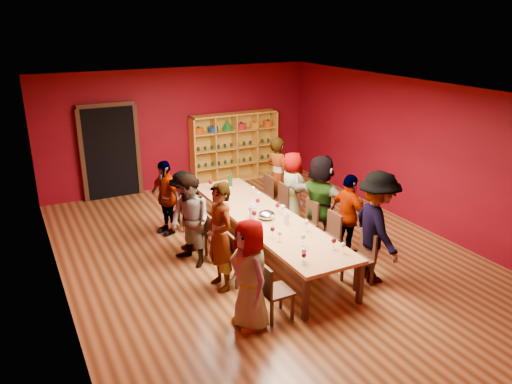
% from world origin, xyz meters
% --- Properties ---
extents(room_shell, '(7.10, 9.10, 3.04)m').
position_xyz_m(room_shell, '(0.00, 0.00, 1.50)').
color(room_shell, '#5C3118').
rests_on(room_shell, ground).
extents(tasting_table, '(1.10, 4.50, 0.75)m').
position_xyz_m(tasting_table, '(0.00, 0.00, 0.70)').
color(tasting_table, '#B17949').
rests_on(tasting_table, ground).
extents(doorway, '(1.40, 0.17, 2.30)m').
position_xyz_m(doorway, '(-1.80, 4.43, 1.12)').
color(doorway, black).
rests_on(doorway, ground).
extents(shelving_unit, '(2.40, 0.40, 1.80)m').
position_xyz_m(shelving_unit, '(1.40, 4.32, 0.98)').
color(shelving_unit, gold).
rests_on(shelving_unit, ground).
extents(chair_person_left_0, '(0.42, 0.42, 0.89)m').
position_xyz_m(chair_person_left_0, '(-0.91, -1.91, 0.50)').
color(chair_person_left_0, '#311A10').
rests_on(chair_person_left_0, ground).
extents(person_left_0, '(0.45, 0.80, 1.62)m').
position_xyz_m(person_left_0, '(-1.26, -1.91, 0.81)').
color(person_left_0, '#535358').
rests_on(person_left_0, ground).
extents(chair_person_left_1, '(0.42, 0.42, 0.89)m').
position_xyz_m(chair_person_left_1, '(-0.91, -0.75, 0.50)').
color(chair_person_left_1, '#311A10').
rests_on(chair_person_left_1, ground).
extents(person_left_1, '(0.51, 0.68, 1.79)m').
position_xyz_m(person_left_1, '(-1.21, -0.75, 0.90)').
color(person_left_1, white).
rests_on(person_left_1, ground).
extents(chair_person_left_2, '(0.42, 0.42, 0.89)m').
position_xyz_m(chair_person_left_2, '(-0.91, 0.23, 0.50)').
color(chair_person_left_2, '#311A10').
rests_on(chair_person_left_2, ground).
extents(person_left_2, '(0.66, 0.90, 1.65)m').
position_xyz_m(person_left_2, '(-1.34, 0.23, 0.83)').
color(person_left_2, '#4D4D52').
rests_on(person_left_2, ground).
extents(chair_person_left_3, '(0.42, 0.42, 0.89)m').
position_xyz_m(chair_person_left_3, '(-0.91, 0.79, 0.50)').
color(chair_person_left_3, '#311A10').
rests_on(chair_person_left_3, ground).
extents(person_left_3, '(0.49, 1.03, 1.56)m').
position_xyz_m(person_left_3, '(-1.23, 0.79, 0.78)').
color(person_left_3, '#5B81BB').
rests_on(person_left_3, ground).
extents(chair_person_left_4, '(0.42, 0.42, 0.89)m').
position_xyz_m(chair_person_left_4, '(-0.91, 1.75, 0.50)').
color(chair_person_left_4, '#311A10').
rests_on(chair_person_left_4, ground).
extents(person_left_4, '(0.67, 0.98, 1.52)m').
position_xyz_m(person_left_4, '(-1.30, 1.75, 0.76)').
color(person_left_4, pink).
rests_on(person_left_4, ground).
extents(chair_person_right_0, '(0.42, 0.42, 0.89)m').
position_xyz_m(chair_person_right_0, '(0.91, -1.67, 0.50)').
color(chair_person_right_0, '#311A10').
rests_on(chair_person_right_0, ground).
extents(person_right_0, '(0.77, 1.30, 1.88)m').
position_xyz_m(person_right_0, '(1.17, -1.67, 0.94)').
color(person_right_0, '#5574B0').
rests_on(person_right_0, ground).
extents(chair_person_right_1, '(0.42, 0.42, 0.89)m').
position_xyz_m(chair_person_right_1, '(0.91, -0.74, 0.50)').
color(chair_person_right_1, '#311A10').
rests_on(chair_person_right_1, ground).
extents(person_right_1, '(0.50, 0.94, 1.55)m').
position_xyz_m(person_right_1, '(1.32, -0.74, 0.78)').
color(person_right_1, silver).
rests_on(person_right_1, ground).
extents(chair_person_right_2, '(0.42, 0.42, 0.89)m').
position_xyz_m(chair_person_right_2, '(0.91, -0.02, 0.50)').
color(chair_person_right_2, '#311A10').
rests_on(chair_person_right_2, ground).
extents(person_right_2, '(1.09, 1.67, 1.75)m').
position_xyz_m(person_right_2, '(1.20, -0.02, 0.87)').
color(person_right_2, '#515156').
rests_on(person_right_2, ground).
extents(chair_person_right_3, '(0.42, 0.42, 0.89)m').
position_xyz_m(chair_person_right_3, '(0.91, 1.06, 0.50)').
color(chair_person_right_3, '#311A10').
rests_on(chair_person_right_3, ground).
extents(person_right_3, '(0.52, 0.81, 1.54)m').
position_xyz_m(person_right_3, '(1.22, 1.06, 0.77)').
color(person_right_3, silver).
rests_on(person_right_3, ground).
extents(chair_person_right_4, '(0.42, 0.42, 0.89)m').
position_xyz_m(chair_person_right_4, '(0.91, 1.71, 0.50)').
color(chair_person_right_4, '#311A10').
rests_on(chair_person_right_4, ground).
extents(person_right_4, '(0.60, 0.72, 1.72)m').
position_xyz_m(person_right_4, '(1.25, 1.71, 0.86)').
color(person_right_4, '#4B4B50').
rests_on(person_right_4, ground).
extents(wine_glass_0, '(0.08, 0.08, 0.20)m').
position_xyz_m(wine_glass_0, '(0.28, 0.02, 0.90)').
color(wine_glass_0, silver).
rests_on(wine_glass_0, tasting_table).
extents(wine_glass_1, '(0.09, 0.09, 0.21)m').
position_xyz_m(wine_glass_1, '(-0.30, 1.81, 0.91)').
color(wine_glass_1, silver).
rests_on(wine_glass_1, tasting_table).
extents(wine_glass_2, '(0.08, 0.08, 0.20)m').
position_xyz_m(wine_glass_2, '(0.07, 0.41, 0.89)').
color(wine_glass_2, silver).
rests_on(wine_glass_2, tasting_table).
extents(wine_glass_3, '(0.08, 0.08, 0.19)m').
position_xyz_m(wine_glass_3, '(-0.32, -0.87, 0.89)').
color(wine_glass_3, silver).
rests_on(wine_glass_3, tasting_table).
extents(wine_glass_4, '(0.08, 0.08, 0.19)m').
position_xyz_m(wine_glass_4, '(0.30, -1.70, 0.89)').
color(wine_glass_4, silver).
rests_on(wine_glass_4, tasting_table).
extents(wine_glass_5, '(0.08, 0.08, 0.21)m').
position_xyz_m(wine_glass_5, '(0.31, -0.12, 0.90)').
color(wine_glass_5, silver).
rests_on(wine_glass_5, tasting_table).
extents(wine_glass_6, '(0.08, 0.08, 0.20)m').
position_xyz_m(wine_glass_6, '(-0.04, -1.36, 0.90)').
color(wine_glass_6, silver).
rests_on(wine_glass_6, tasting_table).
extents(wine_glass_7, '(0.08, 0.08, 0.21)m').
position_xyz_m(wine_glass_7, '(0.31, -0.91, 0.90)').
color(wine_glass_7, silver).
rests_on(wine_glass_7, tasting_table).
extents(wine_glass_8, '(0.07, 0.07, 0.18)m').
position_xyz_m(wine_glass_8, '(-0.29, 1.02, 0.88)').
color(wine_glass_8, silver).
rests_on(wine_glass_8, tasting_table).
extents(wine_glass_9, '(0.07, 0.07, 0.18)m').
position_xyz_m(wine_glass_9, '(-0.29, -1.05, 0.88)').
color(wine_glass_9, silver).
rests_on(wine_glass_9, tasting_table).
extents(wine_glass_10, '(0.09, 0.09, 0.22)m').
position_xyz_m(wine_glass_10, '(-0.29, -0.16, 0.91)').
color(wine_glass_10, silver).
rests_on(wine_glass_10, tasting_table).
extents(wine_glass_11, '(0.07, 0.07, 0.18)m').
position_xyz_m(wine_glass_11, '(0.36, -1.87, 0.88)').
color(wine_glass_11, silver).
rests_on(wine_glass_11, tasting_table).
extents(wine_glass_12, '(0.09, 0.09, 0.22)m').
position_xyz_m(wine_glass_12, '(-0.26, 0.04, 0.91)').
color(wine_glass_12, silver).
rests_on(wine_glass_12, tasting_table).
extents(wine_glass_13, '(0.07, 0.07, 0.18)m').
position_xyz_m(wine_glass_13, '(0.28, 0.77, 0.88)').
color(wine_glass_13, silver).
rests_on(wine_glass_13, tasting_table).
extents(wine_glass_14, '(0.08, 0.08, 0.19)m').
position_xyz_m(wine_glass_14, '(0.31, 1.08, 0.89)').
color(wine_glass_14, silver).
rests_on(wine_glass_14, tasting_table).
extents(wine_glass_15, '(0.07, 0.07, 0.18)m').
position_xyz_m(wine_glass_15, '(-0.36, -1.88, 0.88)').
color(wine_glass_15, silver).
rests_on(wine_glass_15, tasting_table).
extents(wine_glass_16, '(0.08, 0.08, 0.21)m').
position_xyz_m(wine_glass_16, '(-0.31, -1.80, 0.90)').
color(wine_glass_16, silver).
rests_on(wine_glass_16, tasting_table).
extents(wine_glass_17, '(0.08, 0.08, 0.19)m').
position_xyz_m(wine_glass_17, '(-0.35, 0.78, 0.89)').
color(wine_glass_17, silver).
rests_on(wine_glass_17, tasting_table).
extents(wine_glass_18, '(0.07, 0.07, 0.18)m').
position_xyz_m(wine_glass_18, '(-0.07, -0.41, 0.88)').
color(wine_glass_18, silver).
rests_on(wine_glass_18, tasting_table).
extents(wine_glass_19, '(0.08, 0.08, 0.19)m').
position_xyz_m(wine_glass_19, '(-0.10, 1.31, 0.89)').
color(wine_glass_19, silver).
rests_on(wine_glass_19, tasting_table).
extents(spittoon_bowl, '(0.31, 0.31, 0.17)m').
position_xyz_m(spittoon_bowl, '(-0.03, -0.13, 0.82)').
color(spittoon_bowl, '#AEB0B5').
rests_on(spittoon_bowl, tasting_table).
extents(carafe_a, '(0.12, 0.12, 0.27)m').
position_xyz_m(carafe_a, '(-0.25, 0.01, 0.87)').
color(carafe_a, silver).
rests_on(carafe_a, tasting_table).
extents(carafe_b, '(0.11, 0.11, 0.23)m').
position_xyz_m(carafe_b, '(0.16, -0.51, 0.85)').
color(carafe_b, silver).
rests_on(carafe_b, tasting_table).
extents(wine_bottle, '(0.10, 0.10, 0.35)m').
position_xyz_m(wine_bottle, '(0.14, 1.80, 0.88)').
color(wine_bottle, '#153C1C').
rests_on(wine_bottle, tasting_table).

